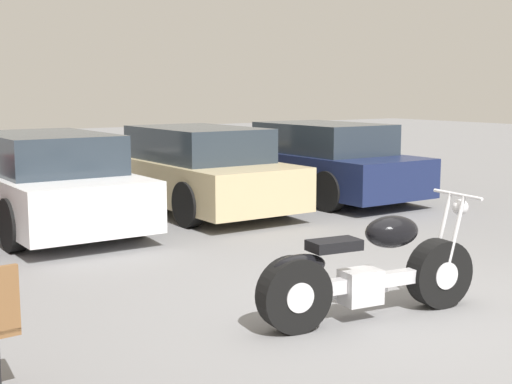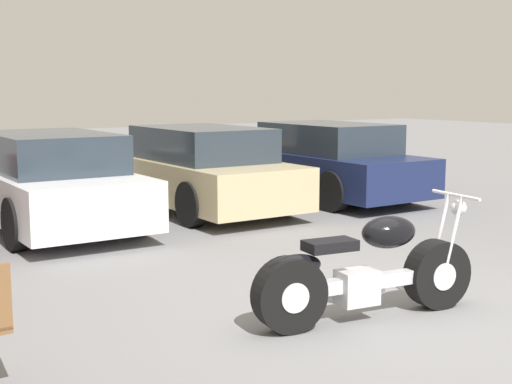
{
  "view_description": "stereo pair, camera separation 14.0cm",
  "coord_description": "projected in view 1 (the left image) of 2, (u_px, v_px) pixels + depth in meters",
  "views": [
    {
      "loc": [
        -4.51,
        -4.42,
        2.0
      ],
      "look_at": [
        -0.09,
        2.08,
        0.85
      ],
      "focal_mm": 50.0,
      "sensor_mm": 36.0,
      "label": 1
    },
    {
      "loc": [
        -4.4,
        -4.49,
        2.0
      ],
      "look_at": [
        -0.09,
        2.08,
        0.85
      ],
      "focal_mm": 50.0,
      "sensor_mm": 36.0,
      "label": 2
    }
  ],
  "objects": [
    {
      "name": "ground_plane",
      "position": [
        394.0,
        312.0,
        6.41
      ],
      "size": [
        60.0,
        60.0,
        0.0
      ],
      "primitive_type": "plane",
      "color": "slate"
    },
    {
      "name": "motorcycle",
      "position": [
        369.0,
        272.0,
        6.18
      ],
      "size": [
        2.17,
        0.74,
        1.05
      ],
      "color": "black",
      "rests_on": "ground_plane"
    },
    {
      "name": "parked_car_white",
      "position": [
        43.0,
        182.0,
        10.23
      ],
      "size": [
        1.81,
        4.53,
        1.37
      ],
      "color": "white",
      "rests_on": "ground_plane"
    },
    {
      "name": "parked_car_champagne",
      "position": [
        192.0,
        170.0,
        11.76
      ],
      "size": [
        1.81,
        4.53,
        1.37
      ],
      "color": "#C6B284",
      "rests_on": "ground_plane"
    },
    {
      "name": "parked_car_navy",
      "position": [
        316.0,
        162.0,
        13.07
      ],
      "size": [
        1.81,
        4.53,
        1.37
      ],
      "color": "#19234C",
      "rests_on": "ground_plane"
    }
  ]
}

